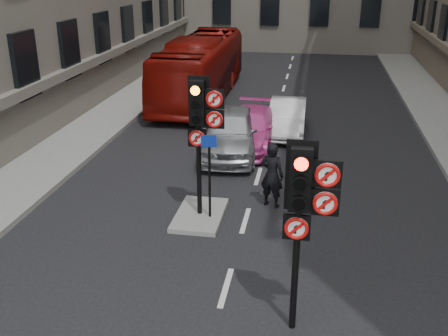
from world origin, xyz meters
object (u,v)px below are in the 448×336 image
(car_silver, at_px, (230,131))
(motorcycle, at_px, (301,188))
(car_white, at_px, (287,117))
(signal_near, at_px, (305,200))
(motorcyclist, at_px, (272,175))
(car_pink, at_px, (250,128))
(info_sign, at_px, (209,165))
(signal_far, at_px, (201,118))
(bus_red, at_px, (201,68))

(car_silver, relative_size, motorcycle, 2.83)
(car_white, height_order, motorcycle, car_white)
(signal_near, relative_size, motorcyclist, 1.98)
(car_pink, distance_m, motorcycle, 5.06)
(car_white, bearing_deg, motorcycle, -83.75)
(motorcyclist, bearing_deg, info_sign, 57.77)
(signal_near, xyz_separation_m, motorcycle, (-0.13, 5.20, -2.10))
(car_white, relative_size, car_pink, 0.87)
(info_sign, bearing_deg, signal_far, 131.06)
(signal_far, bearing_deg, motorcyclist, 30.91)
(signal_near, bearing_deg, motorcyclist, 100.38)
(car_pink, xyz_separation_m, motorcycle, (2.00, -4.65, -0.15))
(signal_near, bearing_deg, car_white, 94.37)
(info_sign, bearing_deg, signal_near, -71.33)
(car_silver, xyz_separation_m, bus_red, (-2.62, 7.43, 0.67))
(signal_far, bearing_deg, motorcycle, 25.91)
(signal_near, distance_m, motorcycle, 5.61)
(car_white, xyz_separation_m, car_pink, (-1.24, -1.70, 0.01))
(motorcyclist, bearing_deg, car_silver, -46.38)
(car_silver, xyz_separation_m, car_pink, (0.55, 0.92, -0.14))
(signal_far, height_order, car_silver, signal_far)
(signal_near, relative_size, bus_red, 0.34)
(car_silver, bearing_deg, car_white, 51.05)
(car_pink, bearing_deg, signal_far, -92.02)
(signal_near, height_order, car_white, signal_near)
(signal_near, bearing_deg, car_pink, 102.18)
(car_pink, distance_m, bus_red, 7.29)
(signal_near, height_order, motorcyclist, signal_near)
(signal_far, xyz_separation_m, car_silver, (-0.08, 4.93, -1.92))
(bus_red, xyz_separation_m, motorcycle, (5.18, -11.16, -0.97))
(signal_near, xyz_separation_m, car_pink, (-2.13, 9.85, -1.94))
(car_pink, xyz_separation_m, bus_red, (-3.18, 6.51, 0.82))
(car_pink, bearing_deg, motorcyclist, -73.37)
(car_pink, bearing_deg, bus_red, 118.64)
(car_pink, height_order, info_sign, info_sign)
(car_pink, bearing_deg, motorcycle, -64.11)
(signal_far, xyz_separation_m, bus_red, (-2.70, 12.36, -1.25))
(car_silver, height_order, bus_red, bus_red)
(car_silver, height_order, car_pink, car_silver)
(car_silver, distance_m, car_white, 3.18)
(car_white, relative_size, motorcyclist, 2.13)
(car_white, bearing_deg, signal_near, -86.17)
(signal_far, distance_m, car_silver, 5.29)
(car_pink, height_order, bus_red, bus_red)
(car_silver, bearing_deg, info_sign, -91.24)
(signal_far, bearing_deg, car_silver, 90.92)
(car_silver, distance_m, motorcyclist, 4.30)
(bus_red, distance_m, motorcyclist, 12.18)
(signal_near, xyz_separation_m, signal_far, (-2.60, 4.00, 0.12))
(signal_near, height_order, info_sign, signal_near)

